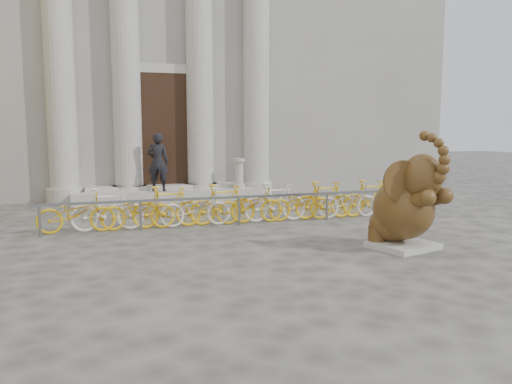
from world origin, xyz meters
name	(u,v)px	position (x,y,z in m)	size (l,w,h in m)	color
ground	(246,282)	(0.00, 0.00, 0.00)	(80.00, 80.00, 0.00)	#474442
classical_building	(148,43)	(0.00, 14.93, 5.98)	(22.00, 10.70, 12.00)	gray
entrance_steps	(168,195)	(0.00, 9.40, 0.18)	(6.00, 1.20, 0.36)	#A8A59E
elephant_statue	(406,207)	(3.58, 1.19, 0.83)	(1.51, 1.81, 2.29)	#A8A59E
bike_rack	(236,204)	(1.09, 4.70, 0.50)	(9.38, 0.53, 1.00)	slate
pedestrian	(158,162)	(-0.33, 9.07, 1.30)	(0.69, 0.45, 1.88)	black
balustrade_post	(239,175)	(2.38, 9.10, 0.83)	(0.41, 0.41, 1.01)	#A8A59E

